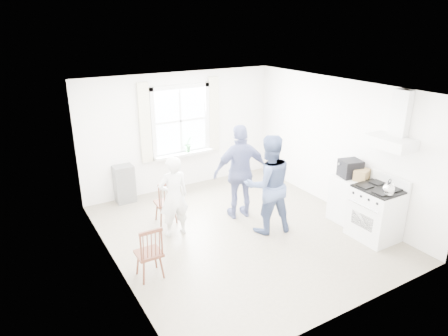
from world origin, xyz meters
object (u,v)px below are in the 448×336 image
at_px(windsor_chair_b, 150,248).
at_px(person_mid, 268,184).
at_px(windsor_chair_a, 167,198).
at_px(low_cabinet, 348,199).
at_px(person_left, 174,197).
at_px(stereo_stack, 350,168).
at_px(person_right, 241,172).
at_px(gas_stove, 376,213).

height_order(windsor_chair_b, person_mid, person_mid).
bearing_deg(windsor_chair_a, windsor_chair_b, -120.67).
bearing_deg(windsor_chair_b, low_cabinet, -1.88).
bearing_deg(person_left, person_mid, 156.90).
height_order(stereo_stack, person_right, person_right).
xyz_separation_m(windsor_chair_b, person_right, (2.24, 1.07, 0.39)).
bearing_deg(low_cabinet, windsor_chair_b, 178.12).
bearing_deg(person_right, gas_stove, 141.21).
bearing_deg(stereo_stack, person_left, 158.97).
relative_size(low_cabinet, person_mid, 0.50).
relative_size(gas_stove, person_mid, 0.62).
distance_m(windsor_chair_a, person_left, 0.48).
relative_size(person_mid, person_right, 0.98).
distance_m(low_cabinet, person_left, 3.27).
distance_m(gas_stove, windsor_chair_b, 3.90).
height_order(stereo_stack, windsor_chair_a, stereo_stack).
distance_m(gas_stove, low_cabinet, 0.70).
distance_m(person_left, person_right, 1.41).
xyz_separation_m(low_cabinet, stereo_stack, (-0.01, 0.02, 0.61)).
height_order(gas_stove, person_left, person_left).
xyz_separation_m(windsor_chair_a, windsor_chair_b, (-0.88, -1.48, -0.00)).
relative_size(windsor_chair_b, person_right, 0.47).
xyz_separation_m(stereo_stack, person_right, (-1.63, 1.18, -0.14)).
relative_size(low_cabinet, windsor_chair_a, 1.04).
bearing_deg(windsor_chair_b, windsor_chair_a, 59.33).
relative_size(windsor_chair_a, person_right, 0.47).
xyz_separation_m(stereo_stack, windsor_chair_b, (-3.87, 0.11, -0.54)).
distance_m(low_cabinet, windsor_chair_b, 3.88).
bearing_deg(person_mid, windsor_chair_a, -24.55).
bearing_deg(windsor_chair_a, person_right, -17.15).
xyz_separation_m(gas_stove, person_right, (-1.57, 1.89, 0.44)).
xyz_separation_m(windsor_chair_a, person_mid, (1.46, -1.15, 0.38)).
distance_m(windsor_chair_a, windsor_chair_b, 1.73).
height_order(low_cabinet, stereo_stack, stereo_stack).
relative_size(gas_stove, windsor_chair_b, 1.30).
xyz_separation_m(person_left, person_right, (1.40, 0.01, 0.18)).
distance_m(windsor_chair_a, person_mid, 1.90).
bearing_deg(gas_stove, windsor_chair_a, 141.73).
bearing_deg(stereo_stack, gas_stove, -94.83).
bearing_deg(windsor_chair_a, low_cabinet, -28.25).
bearing_deg(gas_stove, person_left, 147.66).
bearing_deg(person_left, person_right, -177.20).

